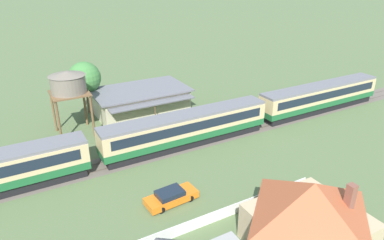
# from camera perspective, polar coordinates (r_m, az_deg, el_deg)

# --- Properties ---
(ground_plane) EXTENTS (600.00, 600.00, 0.00)m
(ground_plane) POSITION_cam_1_polar(r_m,az_deg,el_deg) (41.40, 2.60, -3.19)
(ground_plane) COLOR #566B42
(passenger_train) EXTENTS (63.93, 2.91, 3.91)m
(passenger_train) POSITION_cam_1_polar(r_m,az_deg,el_deg) (39.37, -0.46, -1.14)
(passenger_train) COLOR #1E6033
(passenger_train) RESTS_ON ground_plane
(railway_track) EXTENTS (114.72, 3.60, 0.04)m
(railway_track) POSITION_cam_1_polar(r_m,az_deg,el_deg) (44.42, 8.85, -1.48)
(railway_track) COLOR #665B51
(railway_track) RESTS_ON ground_plane
(station_building) EXTENTS (12.96, 9.29, 3.60)m
(station_building) POSITION_cam_1_polar(r_m,az_deg,el_deg) (48.59, -8.52, 3.14)
(station_building) COLOR beige
(station_building) RESTS_ON ground_plane
(water_tower) EXTENTS (4.33, 4.33, 8.00)m
(water_tower) POSITION_cam_1_polar(r_m,az_deg,el_deg) (42.88, -19.95, 5.71)
(water_tower) COLOR brown
(water_tower) RESTS_ON ground_plane
(cottage_terracotta_roof) EXTENTS (7.92, 7.28, 5.59)m
(cottage_terracotta_roof) POSITION_cam_1_polar(r_m,az_deg,el_deg) (26.38, 19.06, -14.78)
(cottage_terracotta_roof) COLOR tan
(cottage_terracotta_roof) RESTS_ON ground_plane
(parked_car_orange) EXTENTS (4.77, 2.19, 1.24)m
(parked_car_orange) POSITION_cam_1_polar(r_m,az_deg,el_deg) (30.67, -3.52, -12.63)
(parked_car_orange) COLOR orange
(parked_car_orange) RESTS_ON ground_plane
(yard_tree_2) EXTENTS (4.41, 4.41, 7.39)m
(yard_tree_2) POSITION_cam_1_polar(r_m,az_deg,el_deg) (49.31, -17.47, 6.70)
(yard_tree_2) COLOR brown
(yard_tree_2) RESTS_ON ground_plane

